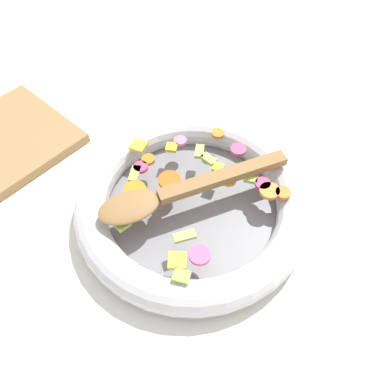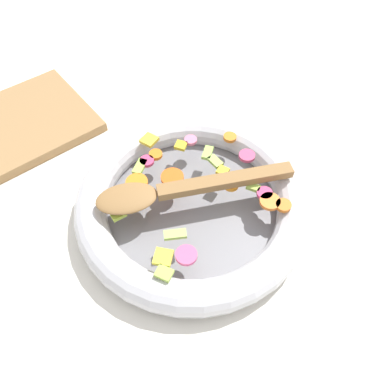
% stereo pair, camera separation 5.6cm
% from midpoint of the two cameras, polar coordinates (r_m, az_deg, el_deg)
% --- Properties ---
extents(ground_plane, '(4.00, 4.00, 0.00)m').
position_cam_midpoint_polar(ground_plane, '(0.61, -2.67, -3.02)').
color(ground_plane, silver).
extents(skillet, '(0.36, 0.36, 0.05)m').
position_cam_midpoint_polar(skillet, '(0.59, -2.75, -1.82)').
color(skillet, slate).
rests_on(skillet, ground_plane).
extents(chopped_vegetables, '(0.26, 0.26, 0.01)m').
position_cam_midpoint_polar(chopped_vegetables, '(0.57, -3.60, 0.76)').
color(chopped_vegetables, orange).
rests_on(chopped_vegetables, skillet).
extents(wooden_spoon, '(0.29, 0.17, 0.01)m').
position_cam_midpoint_polar(wooden_spoon, '(0.55, -5.45, -0.20)').
color(wooden_spoon, olive).
rests_on(wooden_spoon, chopped_vegetables).
extents(cutting_board, '(0.23, 0.22, 0.02)m').
position_cam_midpoint_polar(cutting_board, '(0.78, -28.89, 6.39)').
color(cutting_board, '#9E7547').
rests_on(cutting_board, ground_plane).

